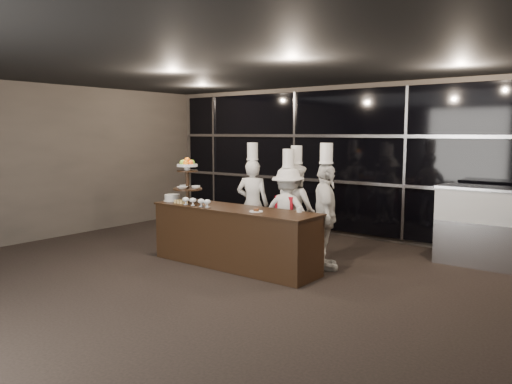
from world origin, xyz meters
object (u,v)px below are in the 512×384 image
Objects in this scene: layer_cake at (172,198)px; chef_b at (296,208)px; display_stand at (187,177)px; chef_a at (253,203)px; chef_c at (288,212)px; display_case at (485,222)px; chef_d at (325,215)px; buffet_counter at (234,237)px.

chef_b reaches higher than layer_cake.
display_stand is 1.33m from chef_a.
chef_a is at bearing 171.82° from chef_c.
chef_c is (-2.73, -1.41, 0.08)m from display_case.
display_stand is 0.39× the size of chef_a.
chef_d reaches higher than display_stand.
display_stand is at bearing -149.21° from display_case.
display_stand reaches higher than layer_cake.
buffet_counter is at bearing -104.23° from chef_b.
chef_c is at bearing -88.86° from chef_b.
chef_b is at bearing 75.77° from buffet_counter.
chef_c is 0.94× the size of chef_d.
chef_c is 0.91m from chef_d.
chef_a is at bearing 66.97° from display_stand.
display_stand is 4.77m from display_case.
chef_c reaches higher than layer_cake.
chef_d is at bearing -31.06° from chef_b.
chef_a reaches higher than display_stand.
chef_d reaches higher than display_case.
chef_d is at bearing 31.52° from buffet_counter.
display_case is at bearing 38.34° from buffet_counter.
buffet_counter is 1.10m from chef_c.
chef_b reaches higher than display_stand.
chef_a is at bearing 114.79° from buffet_counter.
buffet_counter is 1.34m from chef_b.
layer_cake is 1.96m from chef_c.
display_case is at bearing 19.83° from chef_a.
chef_d reaches higher than chef_a.
chef_c is at bearing 72.19° from buffet_counter.
buffet_counter is 2.01× the size of display_case.
chef_b is at bearing -157.00° from display_case.
display_stand is 0.41× the size of chef_c.
display_case is at bearing 27.31° from chef_c.
buffet_counter is 1.41m from layer_cake.
chef_a is 0.99× the size of chef_d.
chef_c is at bearing 37.25° from display_stand.
display_case reaches higher than buffet_counter.
layer_cake is at bearing -141.40° from chef_b.
buffet_counter is at bearing 0.01° from display_stand.
chef_c is (0.00, -0.25, -0.03)m from chef_b.
buffet_counter is at bearing -65.21° from chef_a.
chef_b is at bearing 8.66° from chef_a.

